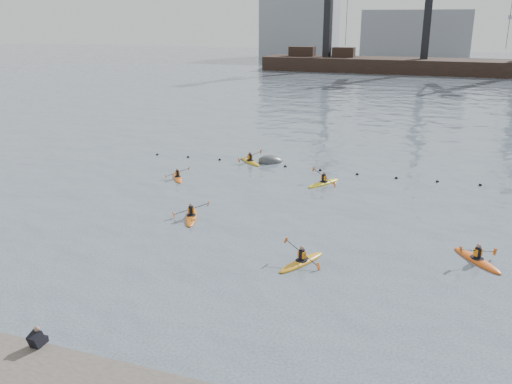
% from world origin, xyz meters
% --- Properties ---
extents(ground, '(400.00, 400.00, 0.00)m').
position_xyz_m(ground, '(0.00, 0.00, 0.00)').
color(ground, '#3D4A58').
rests_on(ground, ground).
extents(float_line, '(33.24, 0.73, 0.24)m').
position_xyz_m(float_line, '(-0.50, 22.53, 0.03)').
color(float_line, black).
rests_on(float_line, ground).
extents(barge_pier, '(72.00, 19.30, 29.50)m').
position_xyz_m(barge_pier, '(-0.22, 110.00, 1.89)').
color(barge_pier, black).
rests_on(barge_pier, ground).
extents(skyline, '(141.00, 28.00, 22.00)m').
position_xyz_m(skyline, '(2.23, 150.27, 9.25)').
color(skyline, gray).
rests_on(skyline, ground).
extents(kayaker_0, '(2.17, 3.34, 1.21)m').
position_xyz_m(kayaker_0, '(-6.87, 9.10, 0.10)').
color(kayaker_0, '#C75E12').
rests_on(kayaker_0, ground).
extents(kayaker_1, '(2.15, 3.29, 1.25)m').
position_xyz_m(kayaker_1, '(1.25, 5.19, 0.10)').
color(kayaker_1, orange).
rests_on(kayaker_1, ground).
extents(kayaker_2, '(2.10, 2.63, 0.99)m').
position_xyz_m(kayaker_2, '(-11.75, 16.48, 0.09)').
color(kayaker_2, orange).
rests_on(kayaker_2, ground).
extents(kayaker_3, '(2.14, 3.21, 1.22)m').
position_xyz_m(kayaker_3, '(-0.90, 18.93, 0.10)').
color(kayaker_3, yellow).
rests_on(kayaker_3, ground).
extents(kayaker_4, '(2.64, 3.04, 1.10)m').
position_xyz_m(kayaker_4, '(9.50, 8.47, 0.10)').
color(kayaker_4, '#EA5816').
rests_on(kayaker_4, ground).
extents(kayaker_5, '(2.87, 2.70, 1.12)m').
position_xyz_m(kayaker_5, '(-8.27, 22.95, 0.10)').
color(kayaker_5, gold).
rests_on(kayaker_5, ground).
extents(mooring_buoy, '(2.84, 2.75, 1.65)m').
position_xyz_m(mooring_buoy, '(-6.58, 23.62, 0.00)').
color(mooring_buoy, '#3B3D40').
rests_on(mooring_buoy, ground).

